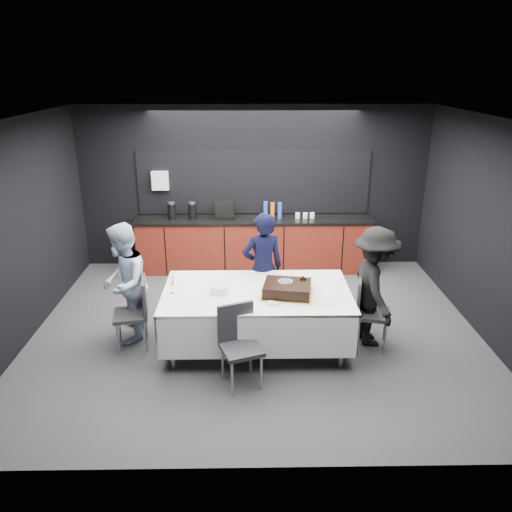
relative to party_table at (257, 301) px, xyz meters
The scene contains 18 objects.
ground 0.76m from the party_table, 90.00° to the left, with size 6.00×6.00×0.00m, color #3E3D42.
room_shell 1.28m from the party_table, 90.00° to the left, with size 6.04×5.04×2.82m.
kitchenette 2.62m from the party_table, 90.35° to the left, with size 4.10×0.64×2.05m.
party_table is the anchor object (origin of this frame).
cake_assembly 0.44m from the party_table, 16.26° to the right, with size 0.68×0.58×0.18m.
plate_stack 0.50m from the party_table, behind, with size 0.23×0.23×0.10m, color white.
loose_plate_near 0.55m from the party_table, 132.39° to the right, with size 0.21×0.21×0.01m, color white.
loose_plate_right_a 0.76m from the party_table, 15.58° to the left, with size 0.20×0.20×0.01m, color white.
loose_plate_right_b 0.88m from the party_table, 24.63° to the right, with size 0.22×0.22×0.01m, color white.
loose_plate_far 0.39m from the party_table, 92.78° to the left, with size 0.20×0.20×0.01m, color white.
fork_pile 0.45m from the party_table, 63.91° to the right, with size 0.15×0.09×0.02m, color white.
champagne_flute 1.08m from the party_table, behind, with size 0.06×0.06×0.22m.
chair_left 1.51m from the party_table, behind, with size 0.49×0.49×0.92m.
chair_right 1.40m from the party_table, ahead, with size 0.51×0.51×0.92m.
chair_near 0.79m from the party_table, 105.77° to the right, with size 0.54×0.54×0.92m.
person_center 0.73m from the party_table, 82.22° to the left, with size 0.58×0.38×1.58m, color black.
person_left 1.71m from the party_table, behind, with size 0.77×0.60×1.58m, color silver.
person_right 1.49m from the party_table, ahead, with size 1.01×0.58×1.56m, color black.
Camera 1 is at (-0.10, -6.01, 3.39)m, focal length 35.00 mm.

